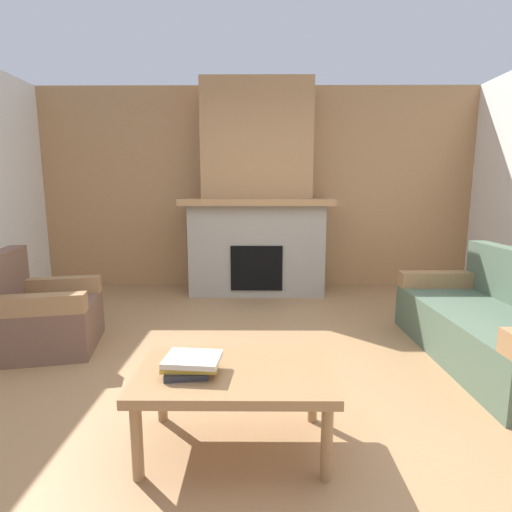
# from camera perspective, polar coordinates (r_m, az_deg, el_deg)

# --- Properties ---
(ground) EXTENTS (9.00, 9.00, 0.00)m
(ground) POSITION_cam_1_polar(r_m,az_deg,el_deg) (2.91, -0.18, -17.96)
(ground) COLOR #9E754C
(wall_back_wood_panel) EXTENTS (6.00, 0.12, 2.70)m
(wall_back_wood_panel) POSITION_cam_1_polar(r_m,az_deg,el_deg) (5.58, 0.13, 9.61)
(wall_back_wood_panel) COLOR #A87A4C
(wall_back_wood_panel) RESTS_ON ground
(fireplace) EXTENTS (1.90, 0.82, 2.70)m
(fireplace) POSITION_cam_1_polar(r_m,az_deg,el_deg) (5.21, 0.11, 7.57)
(fireplace) COLOR gray
(fireplace) RESTS_ON ground
(couch) EXTENTS (0.86, 1.81, 0.85)m
(couch) POSITION_cam_1_polar(r_m,az_deg,el_deg) (3.67, 31.44, -8.65)
(couch) COLOR #4C604C
(couch) RESTS_ON ground
(armchair) EXTENTS (0.90, 0.90, 0.85)m
(armchair) POSITION_cam_1_polar(r_m,az_deg,el_deg) (3.83, -28.44, -7.54)
(armchair) COLOR brown
(armchair) RESTS_ON ground
(coffee_table) EXTENTS (1.00, 0.60, 0.43)m
(coffee_table) POSITION_cam_1_polar(r_m,az_deg,el_deg) (2.14, -3.12, -17.37)
(coffee_table) COLOR #997047
(coffee_table) RESTS_ON ground
(book_stack_near_edge) EXTENTS (0.30, 0.23, 0.09)m
(book_stack_near_edge) POSITION_cam_1_polar(r_m,az_deg,el_deg) (2.09, -9.45, -15.13)
(book_stack_near_edge) COLOR #2D2D33
(book_stack_near_edge) RESTS_ON coffee_table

